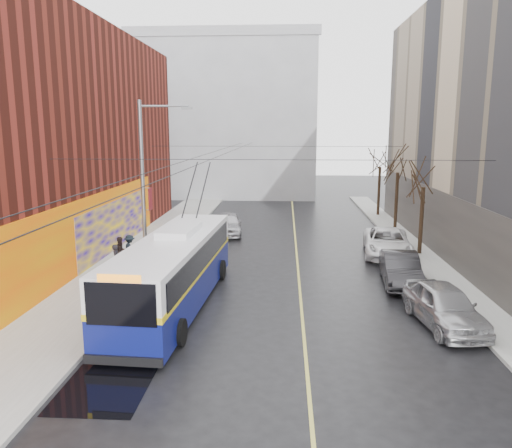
{
  "coord_description": "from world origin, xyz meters",
  "views": [
    {
      "loc": [
        0.73,
        -14.2,
        7.61
      ],
      "look_at": [
        -0.62,
        8.94,
        3.19
      ],
      "focal_mm": 35.0,
      "sensor_mm": 36.0,
      "label": 1
    }
  ],
  "objects_px": {
    "tree_mid": "(398,162)",
    "pedestrian_c": "(130,249)",
    "trolleybus": "(174,269)",
    "parked_car_a": "(444,306)",
    "tree_near": "(424,174)",
    "streetlight_pole": "(146,186)",
    "pedestrian_a": "(116,260)",
    "parked_car_c": "(387,242)",
    "following_car": "(228,224)",
    "parked_car_b": "(400,269)",
    "tree_far": "(380,158)",
    "pedestrian_b": "(121,252)"
  },
  "relations": [
    {
      "from": "tree_mid",
      "to": "pedestrian_c",
      "type": "distance_m",
      "value": 20.34
    },
    {
      "from": "tree_mid",
      "to": "parked_car_a",
      "type": "relative_size",
      "value": 1.37
    },
    {
      "from": "tree_far",
      "to": "pedestrian_b",
      "type": "bearing_deg",
      "value": -133.45
    },
    {
      "from": "tree_far",
      "to": "parked_car_b",
      "type": "bearing_deg",
      "value": -97.13
    },
    {
      "from": "pedestrian_c",
      "to": "streetlight_pole",
      "type": "bearing_deg",
      "value": -179.56
    },
    {
      "from": "tree_near",
      "to": "following_car",
      "type": "xyz_separation_m",
      "value": [
        -12.38,
        5.5,
        -4.19
      ]
    },
    {
      "from": "tree_far",
      "to": "streetlight_pole",
      "type": "bearing_deg",
      "value": -127.12
    },
    {
      "from": "following_car",
      "to": "pedestrian_b",
      "type": "relative_size",
      "value": 2.75
    },
    {
      "from": "parked_car_a",
      "to": "following_car",
      "type": "relative_size",
      "value": 1.05
    },
    {
      "from": "streetlight_pole",
      "to": "trolleybus",
      "type": "height_order",
      "value": "streetlight_pole"
    },
    {
      "from": "parked_car_b",
      "to": "tree_near",
      "type": "bearing_deg",
      "value": 72.17
    },
    {
      "from": "parked_car_c",
      "to": "following_car",
      "type": "bearing_deg",
      "value": 158.43
    },
    {
      "from": "tree_far",
      "to": "trolleybus",
      "type": "xyz_separation_m",
      "value": [
        -13.02,
        -23.61,
        -3.51
      ]
    },
    {
      "from": "tree_far",
      "to": "trolleybus",
      "type": "distance_m",
      "value": 27.19
    },
    {
      "from": "tree_near",
      "to": "tree_mid",
      "type": "height_order",
      "value": "tree_mid"
    },
    {
      "from": "parked_car_c",
      "to": "parked_car_a",
      "type": "bearing_deg",
      "value": -83.1
    },
    {
      "from": "streetlight_pole",
      "to": "following_car",
      "type": "bearing_deg",
      "value": 76.52
    },
    {
      "from": "streetlight_pole",
      "to": "tree_mid",
      "type": "xyz_separation_m",
      "value": [
        15.14,
        13.0,
        0.41
      ]
    },
    {
      "from": "tree_far",
      "to": "pedestrian_a",
      "type": "distance_m",
      "value": 26.29
    },
    {
      "from": "tree_near",
      "to": "tree_far",
      "type": "bearing_deg",
      "value": 90.0
    },
    {
      "from": "tree_far",
      "to": "following_car",
      "type": "height_order",
      "value": "tree_far"
    },
    {
      "from": "tree_near",
      "to": "pedestrian_a",
      "type": "height_order",
      "value": "tree_near"
    },
    {
      "from": "streetlight_pole",
      "to": "parked_car_a",
      "type": "xyz_separation_m",
      "value": [
        13.14,
        -5.31,
        -4.01
      ]
    },
    {
      "from": "tree_mid",
      "to": "pedestrian_c",
      "type": "relative_size",
      "value": 4.08
    },
    {
      "from": "tree_near",
      "to": "pedestrian_c",
      "type": "distance_m",
      "value": 17.75
    },
    {
      "from": "trolleybus",
      "to": "parked_car_a",
      "type": "distance_m",
      "value": 11.18
    },
    {
      "from": "parked_car_c",
      "to": "streetlight_pole",
      "type": "bearing_deg",
      "value": -149.02
    },
    {
      "from": "parked_car_a",
      "to": "pedestrian_b",
      "type": "relative_size",
      "value": 2.9
    },
    {
      "from": "trolleybus",
      "to": "parked_car_a",
      "type": "height_order",
      "value": "trolleybus"
    },
    {
      "from": "following_car",
      "to": "pedestrian_a",
      "type": "height_order",
      "value": "pedestrian_a"
    },
    {
      "from": "pedestrian_c",
      "to": "parked_car_c",
      "type": "bearing_deg",
      "value": -112.02
    },
    {
      "from": "trolleybus",
      "to": "pedestrian_c",
      "type": "xyz_separation_m",
      "value": [
        -3.93,
        6.22,
        -0.66
      ]
    },
    {
      "from": "parked_car_c",
      "to": "following_car",
      "type": "height_order",
      "value": "parked_car_c"
    },
    {
      "from": "tree_near",
      "to": "parked_car_c",
      "type": "relative_size",
      "value": 1.09
    },
    {
      "from": "parked_car_a",
      "to": "pedestrian_c",
      "type": "bearing_deg",
      "value": 144.77
    },
    {
      "from": "pedestrian_a",
      "to": "tree_mid",
      "type": "bearing_deg",
      "value": -67.16
    },
    {
      "from": "tree_near",
      "to": "parked_car_a",
      "type": "bearing_deg",
      "value": -100.03
    },
    {
      "from": "pedestrian_a",
      "to": "parked_car_b",
      "type": "bearing_deg",
      "value": -105.1
    },
    {
      "from": "streetlight_pole",
      "to": "tree_near",
      "type": "distance_m",
      "value": 16.28
    },
    {
      "from": "tree_mid",
      "to": "pedestrian_a",
      "type": "xyz_separation_m",
      "value": [
        -16.95,
        -12.66,
        -4.29
      ]
    },
    {
      "from": "parked_car_c",
      "to": "tree_mid",
      "type": "bearing_deg",
      "value": 81.22
    },
    {
      "from": "streetlight_pole",
      "to": "pedestrian_a",
      "type": "relative_size",
      "value": 5.54
    },
    {
      "from": "following_car",
      "to": "pedestrian_a",
      "type": "distance_m",
      "value": 12.06
    },
    {
      "from": "tree_near",
      "to": "parked_car_a",
      "type": "height_order",
      "value": "tree_near"
    },
    {
      "from": "tree_mid",
      "to": "pedestrian_b",
      "type": "height_order",
      "value": "tree_mid"
    },
    {
      "from": "trolleybus",
      "to": "pedestrian_c",
      "type": "relative_size",
      "value": 7.65
    },
    {
      "from": "parked_car_b",
      "to": "parked_car_c",
      "type": "height_order",
      "value": "parked_car_c"
    },
    {
      "from": "streetlight_pole",
      "to": "tree_mid",
      "type": "bearing_deg",
      "value": 40.65
    },
    {
      "from": "pedestrian_a",
      "to": "following_car",
      "type": "bearing_deg",
      "value": -36.18
    },
    {
      "from": "parked_car_a",
      "to": "pedestrian_c",
      "type": "relative_size",
      "value": 2.99
    }
  ]
}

